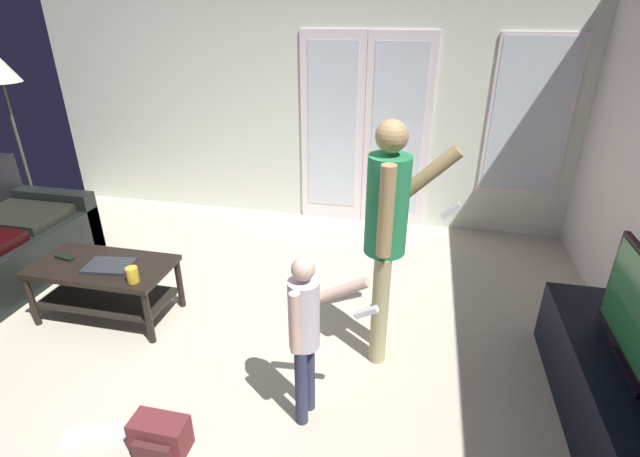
% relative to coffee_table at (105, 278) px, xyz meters
% --- Properties ---
extents(ground_plane, '(5.85, 5.22, 0.02)m').
position_rel_coffee_table_xyz_m(ground_plane, '(0.98, -0.29, -0.35)').
color(ground_plane, beige).
extents(wall_back_with_doors, '(5.85, 0.09, 2.63)m').
position_rel_coffee_table_xyz_m(wall_back_with_doors, '(1.12, 2.28, 0.94)').
color(wall_back_with_doors, silver).
rests_on(wall_back_with_doors, ground_plane).
extents(coffee_table, '(1.05, 0.54, 0.47)m').
position_rel_coffee_table_xyz_m(coffee_table, '(0.00, 0.00, 0.00)').
color(coffee_table, black).
rests_on(coffee_table, ground_plane).
extents(tv_stand, '(0.49, 1.80, 0.46)m').
position_rel_coffee_table_xyz_m(tv_stand, '(3.51, -0.43, -0.11)').
color(tv_stand, black).
rests_on(tv_stand, ground_plane).
extents(person_adult, '(0.59, 0.47, 1.67)m').
position_rel_coffee_table_xyz_m(person_adult, '(2.14, 0.03, 0.66)').
color(person_adult, tan).
rests_on(person_adult, ground_plane).
extents(person_child, '(0.49, 0.29, 1.08)m').
position_rel_coffee_table_xyz_m(person_child, '(1.77, -0.65, 0.31)').
color(person_child, '#2F3450').
rests_on(person_child, ground_plane).
extents(floor_lamp, '(0.37, 0.37, 1.87)m').
position_rel_coffee_table_xyz_m(floor_lamp, '(-1.67, 1.20, 1.30)').
color(floor_lamp, '#32262A').
rests_on(floor_lamp, ground_plane).
extents(backpack, '(0.31, 0.20, 0.21)m').
position_rel_coffee_table_xyz_m(backpack, '(1.03, -1.06, -0.24)').
color(backpack, maroon).
rests_on(backpack, ground_plane).
extents(loose_keyboard, '(0.46, 0.29, 0.02)m').
position_rel_coffee_table_xyz_m(loose_keyboard, '(0.65, -1.05, -0.33)').
color(loose_keyboard, white).
rests_on(loose_keyboard, ground_plane).
extents(laptop_closed, '(0.36, 0.28, 0.02)m').
position_rel_coffee_table_xyz_m(laptop_closed, '(0.09, -0.03, 0.14)').
color(laptop_closed, '#292D32').
rests_on(laptop_closed, coffee_table).
extents(cup_near_edge, '(0.08, 0.08, 0.11)m').
position_rel_coffee_table_xyz_m(cup_near_edge, '(0.38, -0.17, 0.18)').
color(cup_near_edge, gold).
rests_on(cup_near_edge, coffee_table).
extents(tv_remote_black, '(0.18, 0.08, 0.02)m').
position_rel_coffee_table_xyz_m(tv_remote_black, '(-0.33, 0.02, 0.14)').
color(tv_remote_black, black).
rests_on(tv_remote_black, coffee_table).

